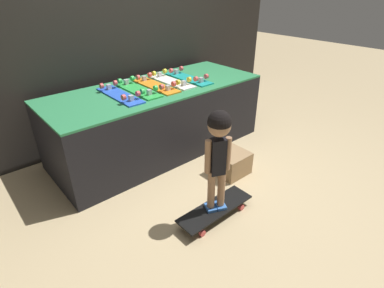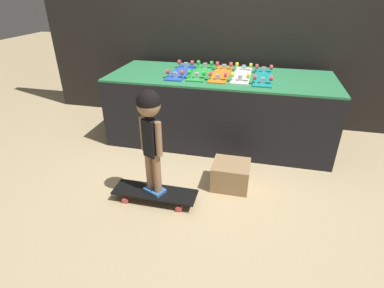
{
  "view_description": "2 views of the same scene",
  "coord_description": "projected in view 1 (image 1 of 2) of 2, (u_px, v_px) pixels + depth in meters",
  "views": [
    {
      "loc": [
        -1.73,
        -1.91,
        1.74
      ],
      "look_at": [
        -0.19,
        -0.15,
        0.45
      ],
      "focal_mm": 28.0,
      "sensor_mm": 36.0,
      "label": 1
    },
    {
      "loc": [
        0.43,
        -2.46,
        1.59
      ],
      "look_at": [
        -0.09,
        -0.28,
        0.39
      ],
      "focal_mm": 28.0,
      "sensor_mm": 36.0,
      "label": 2
    }
  ],
  "objects": [
    {
      "name": "storage_box",
      "position": [
        232.0,
        163.0,
        3.02
      ],
      "size": [
        0.32,
        0.29,
        0.23
      ],
      "color": "#A37F56",
      "rests_on": "ground_plane"
    },
    {
      "name": "skateboard_orange_on_rack",
      "position": [
        156.0,
        85.0,
        3.16
      ],
      "size": [
        0.18,
        0.66,
        0.09
      ],
      "color": "orange",
      "rests_on": "display_rack"
    },
    {
      "name": "skateboard_on_floor",
      "position": [
        215.0,
        209.0,
        2.48
      ],
      "size": [
        0.69,
        0.21,
        0.09
      ],
      "color": "black",
      "rests_on": "ground_plane"
    },
    {
      "name": "skateboard_blue_on_rack",
      "position": [
        120.0,
        94.0,
        2.9
      ],
      "size": [
        0.18,
        0.66,
        0.09
      ],
      "color": "blue",
      "rests_on": "display_rack"
    },
    {
      "name": "skateboard_white_on_rack",
      "position": [
        171.0,
        81.0,
        3.3
      ],
      "size": [
        0.18,
        0.66,
        0.09
      ],
      "color": "white",
      "rests_on": "display_rack"
    },
    {
      "name": "back_wall",
      "position": [
        120.0,
        28.0,
        3.33
      ],
      "size": [
        4.82,
        0.1,
        2.54
      ],
      "color": "black",
      "rests_on": "ground_plane"
    },
    {
      "name": "display_rack",
      "position": [
        158.0,
        119.0,
        3.35
      ],
      "size": [
        2.35,
        0.92,
        0.74
      ],
      "color": "black",
      "rests_on": "ground_plane"
    },
    {
      "name": "skateboard_teal_on_rack",
      "position": [
        188.0,
        77.0,
        3.4
      ],
      "size": [
        0.18,
        0.66,
        0.09
      ],
      "color": "teal",
      "rests_on": "display_rack"
    },
    {
      "name": "ground_plane",
      "position": [
        196.0,
        171.0,
        3.1
      ],
      "size": [
        16.0,
        16.0,
        0.0
      ],
      "primitive_type": "plane",
      "color": "tan"
    },
    {
      "name": "skateboard_green_on_rack",
      "position": [
        137.0,
        89.0,
        3.04
      ],
      "size": [
        0.18,
        0.66,
        0.09
      ],
      "color": "green",
      "rests_on": "display_rack"
    },
    {
      "name": "child",
      "position": [
        218.0,
        144.0,
        2.18
      ],
      "size": [
        0.19,
        0.17,
        0.86
      ],
      "rotation": [
        0.0,
        0.0,
        -0.42
      ],
      "color": "#3870C6",
      "rests_on": "skateboard_on_floor"
    }
  ]
}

